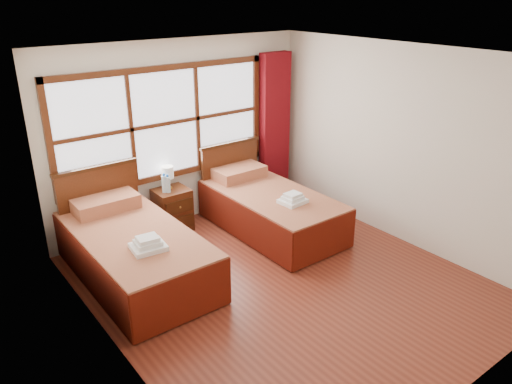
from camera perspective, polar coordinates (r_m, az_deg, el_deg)
floor at (r=5.97m, az=3.02°, el=-10.25°), size 4.50×4.50×0.00m
ceiling at (r=5.07m, az=3.63°, el=15.33°), size 4.50×4.50×0.00m
wall_back at (r=7.15m, az=-8.59°, el=6.58°), size 4.00×0.00×4.00m
wall_left at (r=4.45m, az=-16.73°, el=-4.22°), size 0.00×4.50×4.50m
wall_right at (r=6.80m, az=16.26°, el=5.09°), size 0.00×4.50×4.50m
window at (r=6.95m, az=-10.34°, el=7.73°), size 3.16×0.06×1.56m
curtain at (r=7.94m, az=2.13°, el=7.45°), size 0.50×0.16×2.30m
bed_left at (r=6.10m, az=-13.87°, el=-6.46°), size 1.16×2.25×1.13m
bed_right at (r=7.05m, az=1.45°, el=-1.82°), size 1.10×2.13×1.07m
nightstand at (r=7.13m, az=-9.50°, el=-2.04°), size 0.46×0.46×0.62m
towels_left at (r=5.50m, az=-12.24°, el=-5.87°), size 0.39×0.35×0.15m
towels_right at (r=6.59m, az=4.21°, el=-0.82°), size 0.35×0.31×0.14m
lamp at (r=6.98m, az=-10.07°, el=2.16°), size 0.17×0.17×0.32m
bottle_near at (r=6.90m, az=-10.43°, el=0.93°), size 0.07×0.07×0.27m
bottle_far at (r=6.89m, az=-10.04°, el=0.88°), size 0.07×0.07×0.25m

